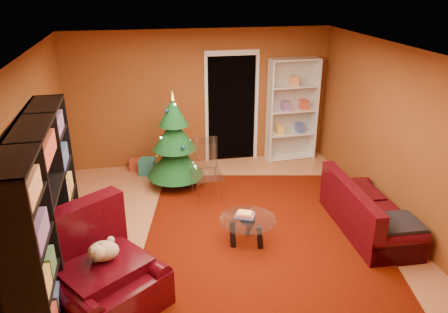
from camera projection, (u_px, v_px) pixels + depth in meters
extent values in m
cube|color=#AA643D|center=(229.00, 234.00, 6.39)|extent=(5.00, 5.50, 0.05)
cube|color=silver|center=(230.00, 51.00, 5.37)|extent=(5.00, 5.50, 0.05)
cube|color=brown|center=(201.00, 98.00, 8.39)|extent=(5.00, 0.05, 2.60)
cube|color=brown|center=(31.00, 165.00, 5.44)|extent=(0.05, 5.50, 2.60)
cube|color=brown|center=(400.00, 138.00, 6.32)|extent=(0.05, 5.50, 2.60)
cube|color=#521002|center=(263.00, 232.00, 6.37)|extent=(4.02, 4.46, 0.02)
cube|color=#1F7270|center=(147.00, 166.00, 8.24)|extent=(0.35, 0.35, 0.29)
cube|color=#215D33|center=(175.00, 178.00, 7.81)|extent=(0.33, 0.33, 0.25)
cube|color=maroon|center=(135.00, 165.00, 8.42)|extent=(0.23, 0.23, 0.21)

